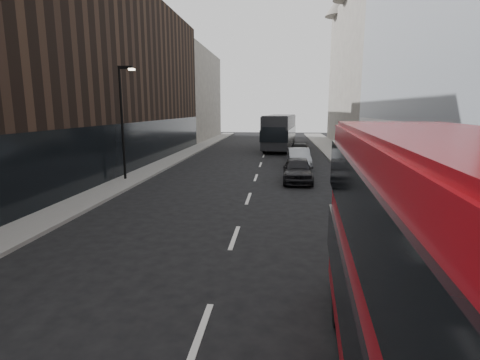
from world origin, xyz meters
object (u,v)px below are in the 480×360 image
(red_bus, at_px, (471,310))
(car_a, at_px, (298,170))
(street_lamp, at_px, (123,115))
(grey_bus, at_px, (280,131))
(car_c, at_px, (300,151))
(car_b, at_px, (299,158))

(red_bus, bearing_deg, car_a, 96.99)
(street_lamp, bearing_deg, grey_bus, 64.12)
(car_a, bearing_deg, car_c, 87.29)
(street_lamp, bearing_deg, red_bus, -57.50)
(car_a, bearing_deg, grey_bus, 94.30)
(street_lamp, xyz_separation_m, car_b, (11.29, 6.75, -3.42))
(grey_bus, distance_m, car_c, 8.02)
(street_lamp, xyz_separation_m, car_a, (10.94, 0.87, -3.40))
(red_bus, height_order, car_c, red_bus)
(car_b, xyz_separation_m, car_c, (0.37, 5.73, -0.07))
(red_bus, height_order, car_b, red_bus)
(red_bus, bearing_deg, car_c, 94.60)
(grey_bus, height_order, car_c, grey_bus)
(car_c, bearing_deg, grey_bus, 108.98)
(street_lamp, relative_size, car_b, 1.51)
(street_lamp, xyz_separation_m, car_c, (11.66, 12.48, -3.49))
(grey_bus, bearing_deg, street_lamp, -110.17)
(car_a, relative_size, car_b, 0.99)
(car_b, distance_m, car_c, 5.74)
(red_bus, relative_size, car_b, 2.32)
(red_bus, bearing_deg, street_lamp, 126.62)
(car_b, bearing_deg, car_a, -95.62)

